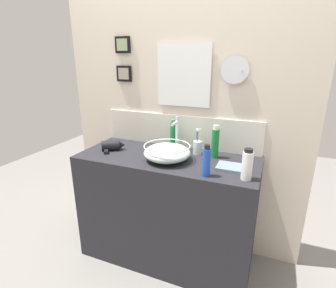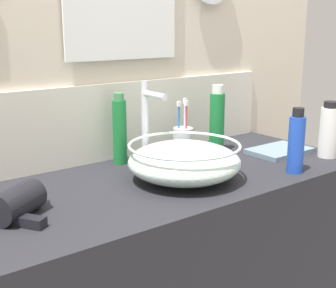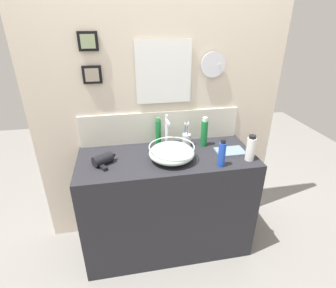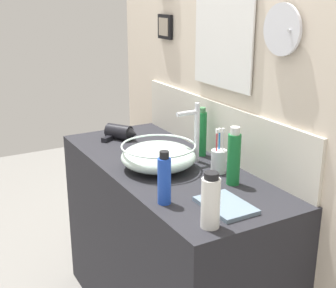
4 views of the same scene
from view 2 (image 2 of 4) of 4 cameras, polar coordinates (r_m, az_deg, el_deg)
back_panel at (r=1.58m, az=-6.96°, el=10.39°), size 1.98×0.10×2.39m
glass_bowl_sink at (r=1.35m, az=1.99°, el=-2.09°), size 0.33×0.33×0.11m
faucet at (r=1.47m, az=-2.55°, el=3.16°), size 0.02×0.12×0.27m
hair_drier at (r=1.16m, az=-17.43°, el=-6.63°), size 0.19×0.19×0.08m
toothbrush_cup at (r=1.61m, az=1.84°, el=0.37°), size 0.07×0.07×0.20m
lotion_bottle at (r=1.47m, az=15.36°, el=0.17°), size 0.05×0.05×0.20m
spray_bottle at (r=1.68m, az=19.03°, el=1.55°), size 0.06×0.06×0.19m
shampoo_bottle at (r=1.51m, az=-5.91°, el=1.66°), size 0.04×0.04×0.23m
soap_dispenser at (r=1.66m, az=5.99°, el=2.87°), size 0.05×0.05×0.24m
hand_towel at (r=1.70m, az=13.43°, el=-0.80°), size 0.22×0.15×0.02m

